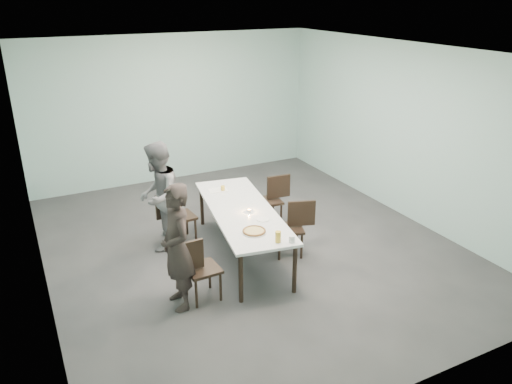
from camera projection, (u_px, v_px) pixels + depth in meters
name	position (u px, v px, depth m)	size (l,w,h in m)	color
ground	(249.00, 245.00, 7.96)	(7.00, 7.00, 0.00)	#333335
room_shell	(248.00, 120.00, 7.20)	(6.02, 7.02, 3.01)	#98BFBB
table	(242.00, 213.00, 7.43)	(1.31, 2.71, 0.75)	white
chair_near_left	(197.00, 266.00, 6.37)	(0.62, 0.44, 0.87)	black
chair_far_left	(176.00, 214.00, 7.86)	(0.63, 0.45, 0.87)	black
chair_near_right	(294.00, 224.00, 7.52)	(0.65, 0.53, 0.87)	black
chair_far_right	(273.00, 197.00, 8.51)	(0.63, 0.45, 0.87)	black
diner_near	(177.00, 248.00, 6.14)	(0.60, 0.40, 1.66)	black
diner_far	(159.00, 196.00, 7.61)	(0.83, 0.64, 1.70)	slate
pizza	(254.00, 231.00, 6.69)	(0.34, 0.34, 0.04)	white
side_plate	(263.00, 219.00, 7.07)	(0.18, 0.18, 0.01)	white
beer_glass	(278.00, 237.00, 6.42)	(0.08, 0.08, 0.15)	gold
water_tumbler	(292.00, 239.00, 6.43)	(0.08, 0.08, 0.09)	silver
tealight	(249.00, 211.00, 7.31)	(0.06, 0.06, 0.05)	silver
amber_tumbler	(223.00, 188.00, 8.09)	(0.07, 0.07, 0.08)	gold
menu	(218.00, 190.00, 8.11)	(0.30, 0.22, 0.01)	silver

